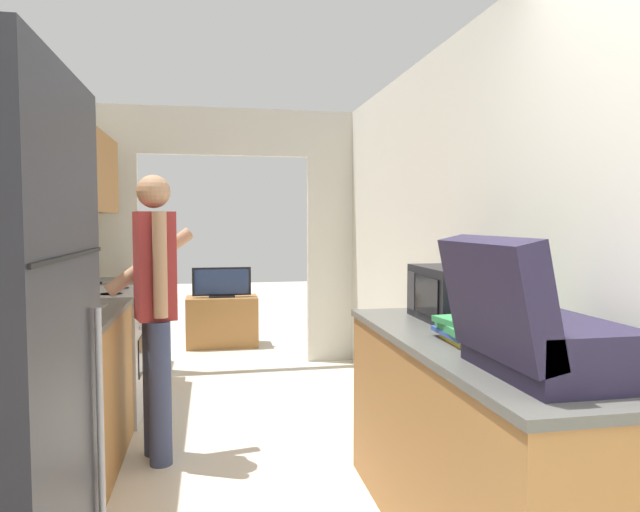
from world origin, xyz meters
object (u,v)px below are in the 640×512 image
microwave (454,294)px  knife (97,283)px  television (222,283)px  tv_cabinet (222,321)px  suitcase (531,330)px  range_oven (98,353)px  person (156,308)px  book_stack (472,330)px

microwave → knife: bearing=135.2°
microwave → television: bearing=106.4°
microwave → tv_cabinet: size_ratio=0.62×
television → knife: size_ratio=2.18×
suitcase → range_oven: bearing=125.1°
person → suitcase: 2.22m
book_stack → knife: book_stack is taller
person → tv_cabinet: size_ratio=2.13×
range_oven → knife: range_oven is taller
range_oven → knife: (-0.09, 0.50, 0.46)m
suitcase → knife: 3.68m
range_oven → suitcase: 3.27m
person → book_stack: 1.87m
range_oven → television: 2.35m
television → microwave: bearing=-73.6°
book_stack → television: book_stack is taller
person → knife: (-0.58, 1.37, 0.01)m
book_stack → tv_cabinet: (-0.96, 4.29, -0.68)m
person → book_stack: bearing=-148.2°
range_oven → person: bearing=-60.5°
person → microwave: (1.54, -0.74, 0.14)m
microwave → tv_cabinet: microwave is taller
suitcase → tv_cabinet: 4.96m
range_oven → suitcase: size_ratio=1.84×
suitcase → tv_cabinet: (-0.92, 4.81, -0.78)m
book_stack → knife: 3.27m
microwave → television: (-1.10, 3.75, -0.32)m
range_oven → tv_cabinet: size_ratio=1.33×
knife → television: bearing=96.3°
range_oven → book_stack: range_oven is taller
television → knife: bearing=-121.8°
microwave → tv_cabinet: (-1.10, 3.79, -0.77)m
range_oven → person: (0.49, -0.87, 0.45)m
range_oven → microwave: bearing=-38.4°
book_stack → tv_cabinet: 4.45m
person → microwave: bearing=-132.3°
book_stack → range_oven: bearing=131.9°
tv_cabinet → range_oven: bearing=-113.1°
tv_cabinet → book_stack: bearing=-77.4°
microwave → television: 3.92m
microwave → knife: microwave is taller
range_oven → knife: 0.68m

